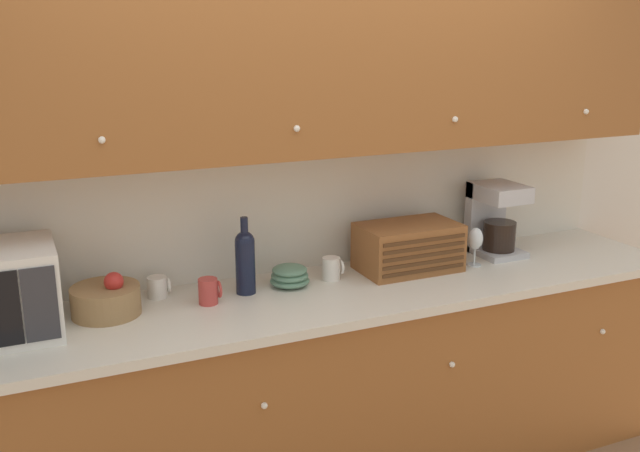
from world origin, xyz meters
The scene contains 14 objects.
ground_plane centered at (0.00, 0.00, 0.00)m, with size 24.00×24.00×0.00m, color #896647.
wall_back centered at (0.00, 0.03, 1.30)m, with size 5.78×0.06×2.60m.
counter_unit centered at (0.00, -0.33, 0.47)m, with size 3.40×0.68×0.93m.
backsplash_panel centered at (0.00, -0.01, 1.22)m, with size 3.38×0.01×0.58m.
upper_cabinets centered at (0.16, -0.18, 1.87)m, with size 3.38×0.38×0.73m.
fruit_basket centered at (-0.92, -0.22, 1.00)m, with size 0.27×0.27×0.18m.
mug_patterned_third centered at (-0.69, -0.12, 0.98)m, with size 0.09×0.08×0.09m.
mug_blue_second centered at (-0.52, -0.28, 0.99)m, with size 0.09×0.08×0.11m.
wine_bottle centered at (-0.34, -0.22, 1.09)m, with size 0.08×0.08×0.33m.
bowl_stack_on_counter centered at (-0.14, -0.21, 0.98)m, with size 0.17×0.17×0.09m.
mug centered at (0.06, -0.22, 0.99)m, with size 0.09×0.08×0.10m.
bread_box centered at (0.44, -0.24, 1.04)m, with size 0.46×0.28×0.22m.
wine_glass centered at (0.77, -0.31, 1.06)m, with size 0.07×0.07×0.19m.
coffee_maker centered at (0.97, -0.18, 1.12)m, with size 0.21×0.26×0.36m.
Camera 1 is at (-1.21, -2.95, 2.01)m, focal length 40.00 mm.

